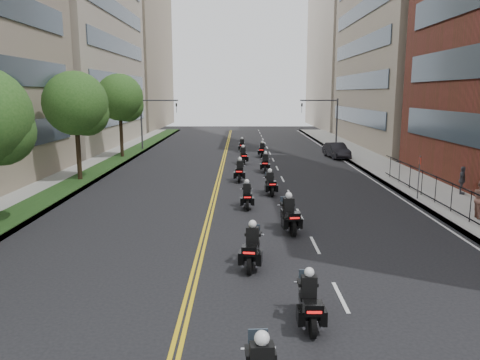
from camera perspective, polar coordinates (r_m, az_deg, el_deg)
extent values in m
cube|color=gray|center=(36.03, 19.29, 0.22)|extent=(4.00, 90.00, 0.15)
cube|color=gray|center=(36.10, -19.58, 0.22)|extent=(4.00, 90.00, 0.15)
cube|color=#153312|center=(35.83, -18.39, 0.37)|extent=(2.00, 90.00, 0.04)
cube|color=gray|center=(61.02, 21.67, 18.17)|extent=(15.00, 28.00, 30.00)
cube|color=#333F4C|center=(58.19, 13.91, 7.63)|extent=(0.12, 24.08, 1.80)
cube|color=#333F4C|center=(58.14, 14.08, 11.56)|extent=(0.12, 24.08, 1.80)
cube|color=#333F4C|center=(58.37, 14.26, 15.49)|extent=(0.12, 24.08, 1.80)
cube|color=#333F4C|center=(58.87, 14.45, 19.36)|extent=(0.12, 24.08, 1.80)
cube|color=#A89988|center=(89.33, 14.35, 14.63)|extent=(15.00, 28.00, 26.00)
cube|color=#333F4C|center=(58.25, -14.07, 7.62)|extent=(0.12, 24.08, 1.80)
cube|color=#333F4C|center=(58.20, -14.25, 11.55)|extent=(0.12, 24.08, 1.80)
cube|color=#333F4C|center=(58.43, -14.44, 15.47)|extent=(0.12, 24.08, 1.80)
cube|color=#333F4C|center=(58.93, -14.63, 19.35)|extent=(0.12, 24.08, 1.80)
cube|color=gray|center=(89.50, -14.77, 14.60)|extent=(16.00, 28.00, 26.00)
cube|color=black|center=(23.91, 27.21, -4.85)|extent=(0.05, 28.00, 0.05)
sphere|color=#23501A|center=(23.51, -27.21, 5.29)|extent=(3.08, 3.08, 3.08)
cylinder|color=#322516|center=(34.57, -19.13, 3.97)|extent=(0.32, 0.32, 5.11)
sphere|color=#23501A|center=(34.38, -19.43, 8.81)|extent=(4.40, 4.40, 4.40)
sphere|color=#23501A|center=(34.59, -18.19, 7.68)|extent=(3.08, 3.08, 3.08)
cylinder|color=#322516|center=(46.01, -14.29, 5.90)|extent=(0.32, 0.32, 5.39)
sphere|color=#23501A|center=(45.88, -14.47, 9.74)|extent=(4.40, 4.40, 4.40)
sphere|color=#23501A|center=(46.14, -13.57, 8.82)|extent=(3.08, 3.08, 3.08)
cylinder|color=#3F3F44|center=(51.63, 11.71, 6.60)|extent=(0.18, 0.18, 5.60)
cylinder|color=#3F3F44|center=(51.16, 9.59, 9.55)|extent=(4.00, 0.14, 0.14)
imported|color=black|center=(50.91, 7.54, 8.70)|extent=(0.16, 0.20, 1.00)
cylinder|color=#3F3F44|center=(51.67, -11.91, 6.60)|extent=(0.18, 0.18, 5.60)
cylinder|color=#3F3F44|center=(51.20, -9.80, 9.55)|extent=(4.00, 0.14, 0.14)
imported|color=black|center=(50.94, -7.75, 8.70)|extent=(0.16, 0.20, 1.00)
cube|color=black|center=(9.58, 2.68, -20.99)|extent=(0.47, 0.32, 0.64)
sphere|color=silver|center=(9.37, 2.69, -18.70)|extent=(0.30, 0.30, 0.30)
cylinder|color=black|center=(12.63, 8.85, -17.16)|extent=(0.13, 0.64, 0.64)
cylinder|color=black|center=(13.97, 7.88, -14.31)|extent=(0.13, 0.64, 0.64)
cube|color=black|center=(13.18, 8.37, -14.64)|extent=(0.40, 1.27, 0.38)
cube|color=silver|center=(13.32, 8.31, -15.40)|extent=(0.36, 0.52, 0.28)
cube|color=black|center=(12.42, 8.92, -15.17)|extent=(0.49, 0.40, 0.30)
cube|color=red|center=(12.25, 9.06, -15.64)|extent=(0.38, 0.03, 0.07)
cube|color=black|center=(13.03, 8.39, -12.68)|extent=(0.41, 0.26, 0.58)
sphere|color=silver|center=(12.89, 8.44, -11.05)|extent=(0.27, 0.27, 0.27)
cylinder|color=black|center=(16.36, 1.18, -10.31)|extent=(0.23, 0.70, 0.69)
cylinder|color=black|center=(17.87, 1.79, -8.47)|extent=(0.23, 0.70, 0.69)
cube|color=black|center=(17.02, 1.50, -8.45)|extent=(0.61, 1.41, 0.41)
cube|color=silver|center=(17.14, 1.52, -9.13)|extent=(0.46, 0.60, 0.30)
cube|color=black|center=(16.18, 1.19, -8.57)|extent=(0.58, 0.49, 0.32)
cube|color=red|center=(15.98, 1.10, -8.88)|extent=(0.41, 0.09, 0.07)
cube|color=black|center=(16.91, 1.53, -6.77)|extent=(0.48, 0.34, 0.63)
sphere|color=silver|center=(16.79, 1.54, -5.38)|extent=(0.29, 0.29, 0.29)
cylinder|color=black|center=(20.58, 6.50, -5.90)|extent=(0.25, 0.74, 0.73)
cylinder|color=black|center=(22.17, 5.42, -4.67)|extent=(0.25, 0.74, 0.73)
cube|color=black|center=(21.30, 5.96, -4.49)|extent=(0.64, 1.49, 0.43)
cube|color=silver|center=(21.41, 5.91, -5.09)|extent=(0.48, 0.64, 0.32)
cube|color=black|center=(20.43, 6.53, -4.41)|extent=(0.61, 0.52, 0.34)
cube|color=red|center=(20.23, 6.69, -4.63)|extent=(0.43, 0.09, 0.07)
cube|color=black|center=(21.21, 5.95, -3.06)|extent=(0.51, 0.36, 0.66)
sphere|color=silver|center=(21.12, 5.97, -1.88)|extent=(0.31, 0.31, 0.31)
cylinder|color=black|center=(24.84, 0.90, -3.07)|extent=(0.15, 0.64, 0.63)
cylinder|color=black|center=(26.29, 0.77, -2.31)|extent=(0.15, 0.64, 0.63)
cube|color=black|center=(25.50, 0.84, -2.11)|extent=(0.42, 1.27, 0.37)
cube|color=silver|center=(25.60, 0.83, -2.56)|extent=(0.37, 0.52, 0.28)
cube|color=black|center=(24.73, 0.91, -1.98)|extent=(0.49, 0.40, 0.30)
cube|color=red|center=(24.54, 0.92, -2.13)|extent=(0.37, 0.04, 0.07)
cube|color=black|center=(25.45, 0.84, -1.07)|extent=(0.42, 0.27, 0.58)
sphere|color=silver|center=(25.38, 0.84, -0.20)|extent=(0.27, 0.27, 0.27)
cylinder|color=black|center=(28.23, 3.92, -1.42)|extent=(0.20, 0.66, 0.65)
cylinder|color=black|center=(29.71, 3.42, -0.81)|extent=(0.20, 0.66, 0.65)
cube|color=black|center=(28.91, 3.67, -0.59)|extent=(0.53, 1.32, 0.38)
cube|color=silver|center=(29.00, 3.65, -0.99)|extent=(0.42, 0.56, 0.29)
cube|color=black|center=(28.13, 3.93, -0.43)|extent=(0.54, 0.45, 0.31)
cube|color=red|center=(27.94, 4.00, -0.54)|extent=(0.38, 0.07, 0.07)
cube|color=black|center=(28.87, 3.66, 0.36)|extent=(0.45, 0.31, 0.59)
sphere|color=silver|center=(28.81, 3.67, 1.15)|extent=(0.28, 0.28, 0.28)
cylinder|color=black|center=(32.46, -0.09, 0.22)|extent=(0.18, 0.69, 0.69)
cylinder|color=black|center=(34.05, 0.06, 0.71)|extent=(0.18, 0.69, 0.69)
cube|color=black|center=(33.20, -0.01, 0.95)|extent=(0.49, 1.38, 0.40)
cube|color=silver|center=(33.29, -0.01, 0.57)|extent=(0.41, 0.57, 0.30)
cube|color=black|center=(32.37, -0.09, 1.13)|extent=(0.55, 0.45, 0.32)
cube|color=red|center=(32.16, -0.11, 1.04)|extent=(0.40, 0.05, 0.07)
cube|color=black|center=(33.17, -0.01, 1.82)|extent=(0.46, 0.31, 0.63)
sphere|color=silver|center=(33.12, -0.01, 2.55)|extent=(0.29, 0.29, 0.29)
cylinder|color=black|center=(36.39, 3.07, 1.31)|extent=(0.19, 0.67, 0.67)
cylinder|color=black|center=(37.93, 3.14, 1.69)|extent=(0.19, 0.67, 0.67)
cube|color=black|center=(37.12, 3.11, 1.92)|extent=(0.52, 1.35, 0.39)
cube|color=silver|center=(37.20, 3.11, 1.59)|extent=(0.42, 0.57, 0.29)
cube|color=black|center=(36.31, 3.08, 2.11)|extent=(0.54, 0.45, 0.31)
cube|color=red|center=(36.11, 3.07, 2.03)|extent=(0.39, 0.06, 0.07)
cube|color=black|center=(37.10, 3.12, 2.68)|extent=(0.45, 0.31, 0.61)
sphere|color=silver|center=(37.05, 3.13, 3.31)|extent=(0.28, 0.28, 0.28)
cylinder|color=black|center=(40.51, 0.48, 2.29)|extent=(0.20, 0.69, 0.68)
cylinder|color=black|center=(42.10, 0.26, 2.60)|extent=(0.20, 0.69, 0.68)
cube|color=black|center=(41.27, 0.37, 2.84)|extent=(0.55, 1.39, 0.40)
cube|color=silver|center=(41.35, 0.36, 2.53)|extent=(0.43, 0.59, 0.30)
cube|color=black|center=(40.44, 0.48, 3.02)|extent=(0.56, 0.47, 0.32)
cube|color=red|center=(40.24, 0.51, 2.95)|extent=(0.40, 0.07, 0.07)
cube|color=black|center=(41.25, 0.36, 3.54)|extent=(0.47, 0.32, 0.62)
sphere|color=silver|center=(41.21, 0.36, 4.12)|extent=(0.29, 0.29, 0.29)
cylinder|color=black|center=(45.23, 2.65, 3.12)|extent=(0.21, 0.65, 0.64)
cylinder|color=black|center=(46.71, 2.81, 3.35)|extent=(0.21, 0.65, 0.64)
cube|color=black|center=(45.94, 2.73, 3.56)|extent=(0.56, 1.31, 0.38)
cube|color=silver|center=(46.01, 2.73, 3.30)|extent=(0.42, 0.56, 0.28)
cube|color=black|center=(45.17, 2.65, 3.73)|extent=(0.54, 0.46, 0.30)
cube|color=red|center=(44.98, 2.63, 3.68)|extent=(0.38, 0.08, 0.07)
cube|color=black|center=(45.93, 2.74, 4.15)|extent=(0.44, 0.32, 0.58)
sphere|color=silver|center=(45.90, 2.75, 4.64)|extent=(0.27, 0.27, 0.27)
cylinder|color=black|center=(49.24, 0.22, 3.73)|extent=(0.15, 0.63, 0.63)
cylinder|color=black|center=(50.71, 0.27, 3.93)|extent=(0.15, 0.63, 0.63)
cube|color=black|center=(49.95, 0.25, 4.13)|extent=(0.43, 1.26, 0.37)
cube|color=silver|center=(50.02, 0.25, 3.89)|extent=(0.37, 0.52, 0.28)
cube|color=black|center=(49.19, 0.22, 4.29)|extent=(0.49, 0.40, 0.30)
cube|color=red|center=(48.99, 0.22, 4.24)|extent=(0.37, 0.04, 0.06)
cube|color=black|center=(49.94, 0.25, 4.66)|extent=(0.42, 0.27, 0.57)
sphere|color=silver|center=(49.91, 0.25, 5.11)|extent=(0.27, 0.27, 0.27)
imported|color=black|center=(46.08, 11.67, 3.55)|extent=(2.08, 4.55, 1.45)
imported|color=#44444C|center=(31.17, 25.45, -0.03)|extent=(0.81, 1.07, 1.69)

